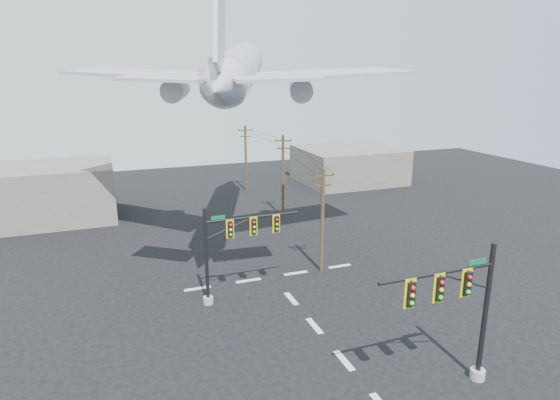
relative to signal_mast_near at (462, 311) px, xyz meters
name	(u,v)px	position (x,y,z in m)	size (l,w,h in m)	color
ground	(344,361)	(-4.24, 3.98, -4.31)	(120.00, 120.00, 0.00)	black
lane_markings	(306,316)	(-4.24, 9.31, -4.30)	(14.00, 21.20, 0.01)	beige
signal_mast_near	(462,311)	(0.00, 0.00, 0.00)	(6.86, 0.84, 7.67)	gray
signal_mast_far	(231,248)	(-8.27, 13.31, -0.33)	(7.09, 0.77, 7.01)	gray
utility_pole_a	(322,219)	(-0.10, 15.70, 0.16)	(1.71, 0.29, 8.54)	#45321D
utility_pole_b	(283,175)	(2.30, 30.76, 0.51)	(1.75, 0.88, 9.21)	#45321D
utility_pole_c	(246,157)	(1.86, 43.68, 0.36)	(1.78, 0.64, 8.92)	#45321D
power_lines	(280,145)	(1.55, 29.65, 4.00)	(4.01, 27.98, 0.20)	black
airliner	(238,69)	(-4.60, 23.46, 11.69)	(27.96, 30.39, 8.13)	#A9ADB5
building_left	(26,195)	(-24.24, 38.98, -1.31)	(18.00, 10.00, 6.00)	slate
building_right	(348,165)	(17.76, 43.98, -1.81)	(14.00, 12.00, 5.00)	slate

